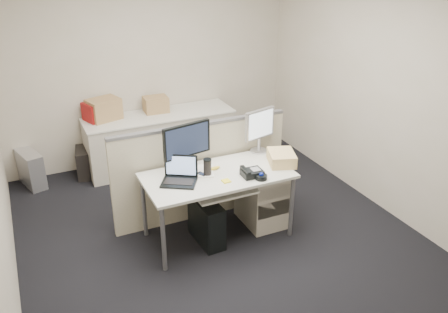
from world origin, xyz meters
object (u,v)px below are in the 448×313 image
desk (217,180)px  desk_phone (252,173)px  monitor_main (187,148)px  laptop (179,172)px

desk → desk_phone: size_ratio=7.35×
monitor_main → desk_phone: 0.70m
monitor_main → desk_phone: bearing=-44.2°
monitor_main → laptop: monitor_main is taller
desk → desk_phone: bearing=-31.0°
monitor_main → laptop: (-0.17, -0.20, -0.14)m
desk → laptop: 0.46m
desk → laptop: size_ratio=4.51×
laptop → desk_phone: (0.72, -0.16, -0.09)m
laptop → desk_phone: laptop is taller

